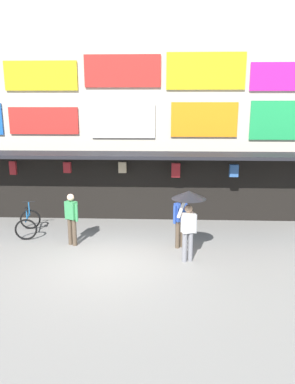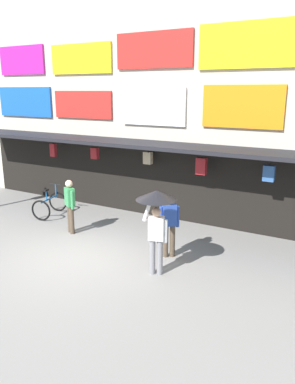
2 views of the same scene
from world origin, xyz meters
name	(u,v)px [view 2 (image 2 of 2)]	position (x,y,z in m)	size (l,w,h in m)	color
ground_plane	(81,256)	(0.00, 0.00, 0.00)	(80.00, 80.00, 0.00)	gray
shopfront	(162,100)	(0.00, 4.57, 3.96)	(18.00, 2.60, 8.00)	beige
bicycle_parked	(50,205)	(-3.14, 2.13, 0.39)	(0.95, 1.29, 1.05)	black
pedestrian_in_white	(70,203)	(-1.38, 1.22, 0.95)	(0.47, 0.37, 1.68)	brown
pedestrian_in_blue	(169,223)	(2.03, 1.17, 0.95)	(0.45, 0.39, 1.68)	brown
pedestrian_with_umbrella	(156,209)	(2.20, 0.13, 1.64)	(0.96, 0.96, 2.08)	gray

